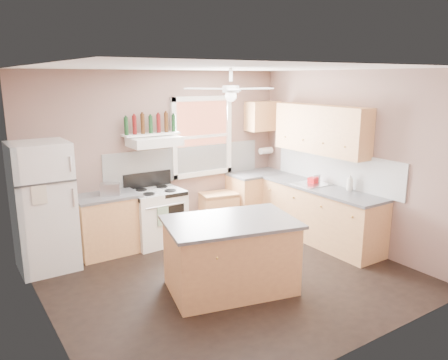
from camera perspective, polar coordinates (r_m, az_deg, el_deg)
floor at (r=5.96m, az=0.81°, el=-12.46°), size 4.50×4.50×0.00m
ceiling at (r=5.37m, az=0.91°, el=14.46°), size 4.50×4.50×0.00m
wall_back at (r=7.24m, az=-8.24°, el=3.29°), size 4.50×0.05×2.70m
wall_right at (r=7.02m, az=16.39°, el=2.58°), size 0.05×4.00×2.70m
wall_left at (r=4.66m, az=-22.94°, el=-3.22°), size 0.05×4.00×2.70m
backsplash_back at (r=7.44m, az=-4.93°, el=2.27°), size 2.90×0.03×0.55m
backsplash_right at (r=7.22m, az=14.28°, el=1.57°), size 0.03×2.60×0.55m
window_view at (r=7.51m, az=-2.96°, el=5.70°), size 1.00×0.02×1.20m
window_frame at (r=7.49m, az=-2.86°, el=5.68°), size 1.16×0.07×1.36m
refrigerator at (r=6.40m, az=-22.53°, el=-3.24°), size 0.75×0.73×1.76m
base_cabinet_left at (r=6.79m, az=-14.92°, el=-5.72°), size 0.90×0.60×0.86m
counter_left at (r=6.66m, az=-15.14°, el=-2.05°), size 0.92×0.62×0.04m
toaster at (r=6.60m, az=-14.64°, el=-1.19°), size 0.32×0.26×0.18m
stove at (r=7.02m, az=-8.79°, el=-4.78°), size 0.84×0.68×0.86m
range_hood at (r=6.86m, az=-9.06°, el=4.99°), size 0.78×0.50×0.14m
bottle_shelf at (r=6.95m, az=-9.50°, el=5.92°), size 0.90×0.26×0.03m
cart at (r=7.70m, az=-0.68°, el=-3.93°), size 0.68×0.52×0.62m
base_cabinet_corner at (r=8.07m, az=4.29°, el=-2.27°), size 1.00×0.60×0.86m
base_cabinet_right at (r=7.20m, az=12.41°, el=-4.48°), size 0.60×2.20×0.86m
counter_corner at (r=7.96m, az=4.35°, el=0.85°), size 1.02×0.62×0.04m
counter_right at (r=7.07m, az=12.53°, el=-1.02°), size 0.62×2.22×0.04m
sink at (r=7.20m, az=11.40°, el=-0.58°), size 0.55×0.45×0.03m
faucet at (r=7.30m, az=12.32°, el=0.16°), size 0.03×0.03×0.14m
upper_cabinet_right at (r=7.15m, az=12.53°, el=6.47°), size 0.33×1.80×0.76m
upper_cabinet_corner at (r=8.03m, az=5.04°, el=8.31°), size 0.60×0.33×0.52m
paper_towel at (r=8.21m, az=5.48°, el=3.84°), size 0.26×0.12×0.12m
island at (r=5.47m, az=0.86°, el=-9.97°), size 1.66×1.26×0.86m
island_top at (r=5.31m, az=0.88°, el=-5.50°), size 1.76×1.36×0.04m
ceiling_fan_hub at (r=5.37m, az=0.90°, el=11.79°), size 0.20×0.20×0.08m
soap_bottle at (r=6.91m, az=16.13°, el=-0.26°), size 0.12×0.12×0.27m
red_caddy at (r=7.27m, az=11.61°, el=-0.02°), size 0.20×0.16×0.10m
wine_bottles at (r=6.93m, az=-9.54°, el=7.22°), size 0.86×0.06×0.31m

